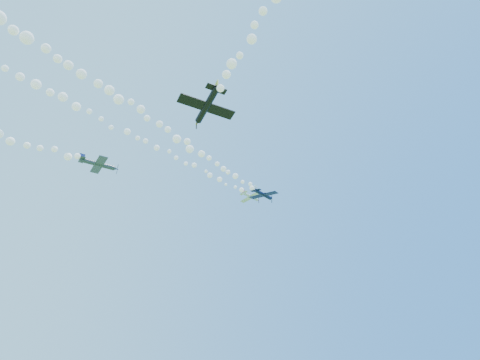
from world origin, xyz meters
TOP-DOWN VIEW (x-y plane):
  - plane_white at (19.78, 12.87)m, footprint 6.35×6.72m
  - smoke_trail_white at (-22.98, 5.35)m, footprint 81.84×16.30m
  - plane_navy at (16.02, 2.93)m, footprint 6.97×7.31m
  - smoke_trail_navy at (-22.43, -7.70)m, footprint 72.98×22.03m
  - plane_grey at (-20.32, 5.77)m, footprint 7.38×7.65m
  - plane_black at (-15.38, -25.26)m, footprint 7.62×7.16m

SIDE VIEW (x-z plane):
  - plane_black at x=-15.38m, z-range 36.65..39.49m
  - plane_grey at x=-20.32m, z-range 44.37..46.33m
  - smoke_trail_navy at x=-22.43m, z-range 48.55..51.31m
  - plane_navy at x=16.02m, z-range 49.11..51.21m
  - smoke_trail_white at x=-22.98m, z-range 54.24..56.97m
  - plane_white at x=19.78m, z-range 55.04..56.79m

